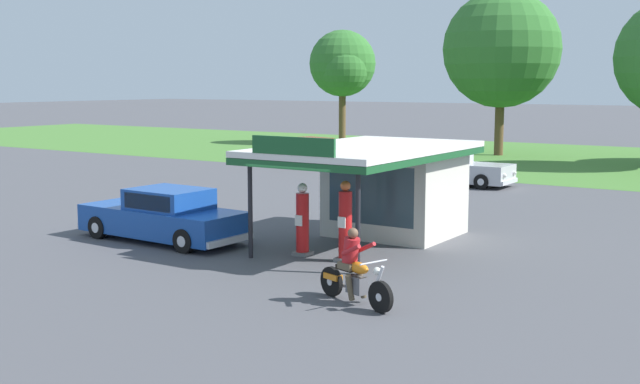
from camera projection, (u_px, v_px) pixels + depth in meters
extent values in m
plane|color=#4C4C51|center=(313.00, 259.00, 20.32)|extent=(300.00, 300.00, 0.00)
cube|color=#477A33|center=(604.00, 162.00, 45.15)|extent=(120.00, 24.00, 0.01)
cube|color=beige|center=(395.00, 191.00, 23.49)|extent=(3.42, 3.01, 2.62)
cube|color=#384C56|center=(371.00, 195.00, 22.25)|extent=(2.73, 0.05, 1.68)
cube|color=silver|center=(366.00, 148.00, 21.82)|extent=(4.12, 7.07, 0.16)
cube|color=#195128|center=(366.00, 155.00, 21.84)|extent=(4.12, 7.07, 0.18)
cube|color=#195128|center=(293.00, 146.00, 18.87)|extent=(2.39, 0.08, 0.44)
cylinder|color=black|center=(358.00, 220.00, 18.54)|extent=(0.12, 0.12, 2.62)
cylinder|color=black|center=(250.00, 208.00, 20.29)|extent=(0.12, 0.12, 2.62)
cube|color=slate|center=(303.00, 253.00, 20.76)|extent=(0.44, 0.44, 0.10)
cylinder|color=red|center=(302.00, 223.00, 20.65)|extent=(0.34, 0.34, 1.55)
cube|color=white|center=(299.00, 221.00, 20.49)|extent=(0.22, 0.02, 0.28)
sphere|color=white|center=(302.00, 188.00, 20.52)|extent=(0.26, 0.26, 0.26)
cube|color=slate|center=(345.00, 259.00, 20.05)|extent=(0.44, 0.44, 0.10)
cylinder|color=red|center=(345.00, 225.00, 19.92)|extent=(0.34, 0.34, 1.70)
cube|color=white|center=(342.00, 222.00, 19.76)|extent=(0.22, 0.02, 0.28)
sphere|color=orange|center=(345.00, 186.00, 19.79)|extent=(0.26, 0.26, 0.26)
cylinder|color=black|center=(381.00, 297.00, 15.53)|extent=(0.64, 0.30, 0.64)
cylinder|color=silver|center=(381.00, 297.00, 15.53)|extent=(0.19, 0.17, 0.16)
cylinder|color=black|center=(331.00, 281.00, 16.74)|extent=(0.64, 0.30, 0.64)
cylinder|color=silver|center=(331.00, 281.00, 16.74)|extent=(0.19, 0.17, 0.16)
ellipsoid|color=orange|center=(358.00, 268.00, 16.00)|extent=(0.61, 0.41, 0.24)
cube|color=#59595E|center=(357.00, 285.00, 16.08)|extent=(0.49, 0.37, 0.36)
cube|color=black|center=(347.00, 268.00, 16.28)|extent=(0.54, 0.40, 0.10)
cylinder|color=silver|center=(377.00, 282.00, 15.57)|extent=(0.37, 0.19, 0.71)
cylinder|color=silver|center=(374.00, 262.00, 15.61)|extent=(0.26, 0.67, 0.04)
sphere|color=silver|center=(377.00, 271.00, 15.55)|extent=(0.16, 0.16, 0.16)
cube|color=orange|center=(333.00, 276.00, 16.69)|extent=(0.47, 0.31, 0.12)
cylinder|color=silver|center=(349.00, 286.00, 16.50)|extent=(0.69, 0.30, 0.18)
cube|color=brown|center=(350.00, 265.00, 16.21)|extent=(0.49, 0.45, 0.14)
cylinder|color=brown|center=(362.00, 285.00, 16.21)|extent=(0.19, 0.26, 0.56)
cylinder|color=brown|center=(350.00, 287.00, 16.02)|extent=(0.19, 0.26, 0.56)
cylinder|color=#B21E23|center=(351.00, 251.00, 16.14)|extent=(0.49, 0.44, 0.60)
sphere|color=brown|center=(353.00, 233.00, 16.04)|extent=(0.22, 0.22, 0.22)
cylinder|color=#B21E23|center=(366.00, 247.00, 16.06)|extent=(0.54, 0.26, 0.31)
cylinder|color=#B21E23|center=(351.00, 250.00, 15.82)|extent=(0.54, 0.26, 0.31)
cube|color=#19479E|center=(162.00, 221.00, 22.67)|extent=(5.18, 2.08, 0.77)
cube|color=#19479E|center=(169.00, 199.00, 22.41)|extent=(2.19, 1.76, 0.58)
cube|color=#283847|center=(144.00, 196.00, 23.01)|extent=(0.09, 1.50, 0.46)
cube|color=#283847|center=(147.00, 202.00, 21.74)|extent=(1.82, 0.09, 0.44)
cube|color=#283847|center=(190.00, 195.00, 23.08)|extent=(1.82, 0.09, 0.44)
cube|color=silver|center=(103.00, 221.00, 24.18)|extent=(0.18, 1.83, 0.18)
cube|color=silver|center=(230.00, 240.00, 21.23)|extent=(0.18, 1.83, 0.18)
sphere|color=white|center=(86.00, 214.00, 23.65)|extent=(0.18, 0.18, 0.18)
sphere|color=white|center=(118.00, 209.00, 24.65)|extent=(0.18, 0.18, 0.18)
cylinder|color=black|center=(98.00, 227.00, 22.96)|extent=(0.67, 0.22, 0.66)
cylinder|color=silver|center=(98.00, 227.00, 22.96)|extent=(0.30, 0.23, 0.30)
cylinder|color=black|center=(144.00, 219.00, 24.42)|extent=(0.67, 0.22, 0.66)
cylinder|color=silver|center=(144.00, 219.00, 24.42)|extent=(0.30, 0.23, 0.30)
cylinder|color=black|center=(184.00, 241.00, 20.98)|extent=(0.67, 0.22, 0.66)
cylinder|color=silver|center=(184.00, 241.00, 20.98)|extent=(0.30, 0.23, 0.30)
cylinder|color=black|center=(229.00, 231.00, 22.44)|extent=(0.67, 0.22, 0.66)
cylinder|color=silver|center=(229.00, 231.00, 22.44)|extent=(0.30, 0.23, 0.30)
cube|color=#B7B7BC|center=(451.00, 171.00, 35.26)|extent=(5.40, 1.91, 0.81)
cube|color=#B7B7BC|center=(441.00, 156.00, 35.43)|extent=(2.42, 1.68, 0.55)
cube|color=#283847|center=(466.00, 157.00, 34.78)|extent=(0.04, 1.48, 0.44)
cube|color=#283847|center=(449.00, 154.00, 36.10)|extent=(2.06, 0.04, 0.42)
cube|color=#283847|center=(433.00, 157.00, 34.75)|extent=(2.06, 0.04, 0.42)
cube|color=silver|center=(509.00, 182.00, 33.81)|extent=(0.13, 1.80, 0.18)
cube|color=silver|center=(396.00, 174.00, 36.79)|extent=(0.13, 1.80, 0.18)
sphere|color=white|center=(515.00, 173.00, 34.26)|extent=(0.18, 0.18, 0.18)
sphere|color=white|center=(505.00, 176.00, 33.26)|extent=(0.18, 0.18, 0.18)
cylinder|color=black|center=(497.00, 178.00, 35.03)|extent=(0.66, 0.20, 0.66)
cylinder|color=silver|center=(497.00, 178.00, 35.03)|extent=(0.30, 0.22, 0.30)
cylinder|color=black|center=(482.00, 182.00, 33.56)|extent=(0.66, 0.20, 0.66)
cylinder|color=silver|center=(482.00, 182.00, 33.56)|extent=(0.30, 0.22, 0.30)
cylinder|color=black|center=(422.00, 172.00, 37.03)|extent=(0.66, 0.20, 0.66)
cylinder|color=silver|center=(422.00, 172.00, 37.03)|extent=(0.30, 0.22, 0.30)
cylinder|color=black|center=(405.00, 176.00, 35.57)|extent=(0.66, 0.20, 0.66)
cylinder|color=silver|center=(405.00, 176.00, 35.57)|extent=(0.30, 0.22, 0.30)
cube|color=#993819|center=(308.00, 154.00, 43.87)|extent=(5.49, 3.32, 0.81)
cube|color=#993819|center=(311.00, 142.00, 43.59)|extent=(2.52, 2.22, 0.51)
cube|color=#283847|center=(299.00, 141.00, 44.38)|extent=(0.47, 1.43, 0.41)
cube|color=#283847|center=(299.00, 143.00, 43.07)|extent=(1.74, 0.55, 0.39)
cube|color=#283847|center=(322.00, 142.00, 44.11)|extent=(1.74, 0.55, 0.39)
cube|color=silver|center=(280.00, 156.00, 45.90)|extent=(0.64, 1.76, 0.18)
cube|color=silver|center=(339.00, 163.00, 41.92)|extent=(0.64, 1.76, 0.18)
sphere|color=white|center=(271.00, 151.00, 45.47)|extent=(0.18, 0.18, 0.18)
sphere|color=white|center=(288.00, 150.00, 46.25)|extent=(0.18, 0.18, 0.18)
cylinder|color=black|center=(276.00, 157.00, 44.68)|extent=(0.69, 0.38, 0.66)
cylinder|color=silver|center=(276.00, 157.00, 44.68)|extent=(0.35, 0.30, 0.30)
cylinder|color=black|center=(301.00, 155.00, 45.81)|extent=(0.69, 0.38, 0.66)
cylinder|color=silver|center=(301.00, 155.00, 45.81)|extent=(0.35, 0.30, 0.30)
cylinder|color=black|center=(315.00, 162.00, 42.01)|extent=(0.69, 0.38, 0.66)
cylinder|color=silver|center=(315.00, 162.00, 42.01)|extent=(0.35, 0.30, 0.30)
cylinder|color=black|center=(340.00, 160.00, 43.14)|extent=(0.69, 0.38, 0.66)
cylinder|color=silver|center=(340.00, 160.00, 43.14)|extent=(0.35, 0.30, 0.30)
cylinder|color=#2D3351|center=(393.00, 200.00, 27.65)|extent=(0.26, 0.26, 0.87)
cylinder|color=#2D4C8C|center=(393.00, 179.00, 27.55)|extent=(0.34, 0.34, 0.62)
sphere|color=#9E704C|center=(393.00, 167.00, 27.49)|extent=(0.24, 0.24, 0.24)
cylinder|color=brown|center=(499.00, 124.00, 49.31)|extent=(0.56, 0.56, 3.86)
sphere|color=#33702D|center=(502.00, 49.00, 48.67)|extent=(7.24, 7.24, 7.24)
sphere|color=#33702D|center=(497.00, 61.00, 49.91)|extent=(4.47, 4.47, 4.47)
cylinder|color=brown|center=(342.00, 116.00, 58.70)|extent=(0.52, 0.52, 4.10)
sphere|color=#33702D|center=(342.00, 63.00, 58.16)|extent=(4.90, 4.90, 4.90)
sphere|color=#33702D|center=(344.00, 70.00, 57.26)|extent=(3.48, 3.48, 3.48)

